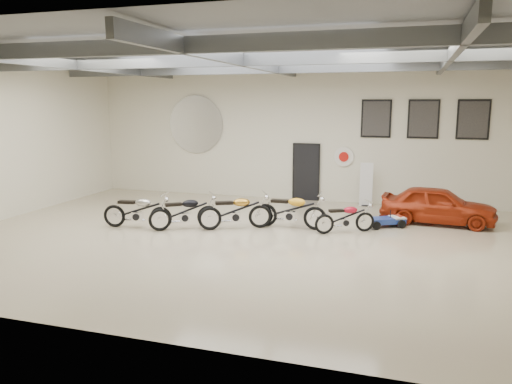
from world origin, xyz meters
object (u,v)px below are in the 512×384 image
(motorcycle_silver, at_px, (137,210))
(vintage_car, at_px, (438,205))
(banner_stand, at_px, (366,183))
(motorcycle_black, at_px, (184,212))
(motorcycle_gold, at_px, (235,211))
(motorcycle_red, at_px, (345,217))
(motorcycle_yellow, at_px, (290,210))
(go_kart, at_px, (389,218))

(motorcycle_silver, xyz_separation_m, vintage_car, (8.49, 3.27, 0.04))
(banner_stand, relative_size, motorcycle_black, 0.82)
(motorcycle_gold, xyz_separation_m, motorcycle_red, (3.13, 0.53, -0.10))
(motorcycle_black, bearing_deg, motorcycle_silver, 157.61)
(banner_stand, bearing_deg, vintage_car, -46.63)
(banner_stand, bearing_deg, motorcycle_yellow, -120.99)
(motorcycle_red, xyz_separation_m, go_kart, (1.16, 1.11, -0.20))
(motorcycle_gold, height_order, go_kart, motorcycle_gold)
(motorcycle_gold, distance_m, vintage_car, 6.22)
(motorcycle_silver, height_order, vintage_car, vintage_car)
(banner_stand, height_order, motorcycle_red, banner_stand)
(motorcycle_black, distance_m, go_kart, 6.09)
(motorcycle_red, relative_size, go_kart, 1.23)
(go_kart, bearing_deg, motorcycle_gold, 170.88)
(motorcycle_black, relative_size, motorcycle_yellow, 0.95)
(motorcycle_silver, bearing_deg, motorcycle_red, 4.72)
(motorcycle_silver, relative_size, vintage_car, 0.61)
(banner_stand, bearing_deg, go_kart, -77.84)
(vintage_car, bearing_deg, banner_stand, 53.80)
(banner_stand, distance_m, vintage_car, 3.10)
(motorcycle_black, height_order, motorcycle_yellow, motorcycle_yellow)
(banner_stand, relative_size, go_kart, 1.16)
(motorcycle_yellow, distance_m, vintage_car, 4.60)
(banner_stand, bearing_deg, motorcycle_black, -139.74)
(banner_stand, xyz_separation_m, motorcycle_gold, (-3.35, -4.52, -0.28))
(banner_stand, distance_m, motorcycle_gold, 5.63)
(motorcycle_silver, xyz_separation_m, motorcycle_yellow, (4.31, 1.36, 0.01))
(motorcycle_gold, height_order, motorcycle_red, motorcycle_gold)
(motorcycle_yellow, bearing_deg, go_kart, 20.19)
(banner_stand, height_order, motorcycle_silver, banner_stand)
(motorcycle_yellow, bearing_deg, banner_stand, 64.45)
(motorcycle_yellow, height_order, vintage_car, vintage_car)
(banner_stand, height_order, vintage_car, banner_stand)
(banner_stand, xyz_separation_m, motorcycle_black, (-4.78, -4.97, -0.30))
(motorcycle_yellow, bearing_deg, vintage_car, 24.06)
(motorcycle_red, bearing_deg, go_kart, 13.50)
(motorcycle_silver, distance_m, motorcycle_red, 6.07)
(motorcycle_yellow, bearing_deg, motorcycle_silver, -162.97)
(banner_stand, xyz_separation_m, motorcycle_yellow, (-1.84, -3.93, -0.27))
(motorcycle_black, bearing_deg, banner_stand, 10.99)
(motorcycle_silver, bearing_deg, motorcycle_gold, 7.71)
(motorcycle_red, bearing_deg, motorcycle_silver, 162.21)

